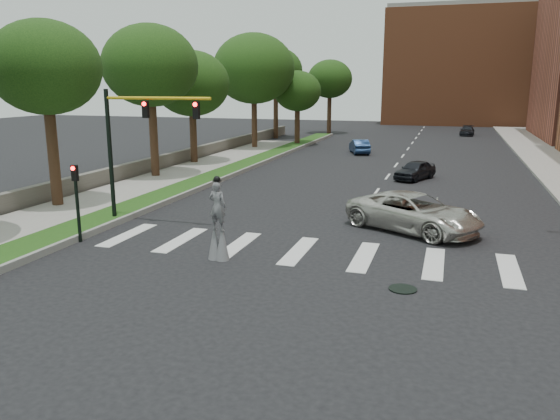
% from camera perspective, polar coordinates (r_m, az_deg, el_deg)
% --- Properties ---
extents(ground_plane, '(160.00, 160.00, 0.00)m').
position_cam_1_polar(ground_plane, '(20.31, 4.72, -5.40)').
color(ground_plane, black).
rests_on(ground_plane, ground).
extents(grass_median, '(2.00, 60.00, 0.25)m').
position_cam_1_polar(grass_median, '(42.33, -4.50, 4.44)').
color(grass_median, '#1C4313').
rests_on(grass_median, ground).
extents(median_curb, '(0.20, 60.00, 0.28)m').
position_cam_1_polar(median_curb, '(41.95, -3.17, 4.40)').
color(median_curb, gray).
rests_on(median_curb, ground).
extents(sidewalk_left, '(4.00, 60.00, 0.18)m').
position_cam_1_polar(sidewalk_left, '(34.92, -15.24, 2.13)').
color(sidewalk_left, gray).
rests_on(sidewalk_left, ground).
extents(stone_wall, '(0.50, 56.00, 1.10)m').
position_cam_1_polar(stone_wall, '(46.36, -9.94, 5.56)').
color(stone_wall, '#57534B').
rests_on(stone_wall, ground).
extents(manhole, '(0.90, 0.90, 0.04)m').
position_cam_1_polar(manhole, '(18.03, 12.71, -8.05)').
color(manhole, black).
rests_on(manhole, ground).
extents(building_backdrop, '(26.00, 14.00, 18.00)m').
position_cam_1_polar(building_backdrop, '(96.88, 19.09, 13.85)').
color(building_backdrop, '#995130').
rests_on(building_backdrop, ground).
extents(traffic_signal, '(5.30, 0.23, 6.20)m').
position_cam_1_polar(traffic_signal, '(26.00, -15.23, 7.59)').
color(traffic_signal, black).
rests_on(traffic_signal, ground).
extents(secondary_signal, '(0.25, 0.21, 3.23)m').
position_cam_1_polar(secondary_signal, '(23.77, -20.48, 1.37)').
color(secondary_signal, black).
rests_on(secondary_signal, ground).
extents(stilt_performer, '(0.84, 0.56, 3.17)m').
position_cam_1_polar(stilt_performer, '(20.29, -6.49, -1.65)').
color(stilt_performer, '#372216').
rests_on(stilt_performer, ground).
extents(suv_crossing, '(6.68, 5.42, 1.69)m').
position_cam_1_polar(suv_crossing, '(24.95, 13.83, -0.24)').
color(suv_crossing, beige).
rests_on(suv_crossing, ground).
extents(car_near, '(2.96, 4.18, 1.32)m').
position_cam_1_polar(car_near, '(38.64, 13.94, 4.07)').
color(car_near, black).
rests_on(car_near, ground).
extents(car_mid, '(2.67, 4.29, 1.33)m').
position_cam_1_polar(car_mid, '(52.50, 8.30, 6.60)').
color(car_mid, navy).
rests_on(car_mid, ground).
extents(car_far, '(1.98, 4.26, 1.20)m').
position_cam_1_polar(car_far, '(74.57, 18.97, 7.84)').
color(car_far, black).
rests_on(car_far, ground).
extents(tree_1, '(5.57, 5.57, 9.60)m').
position_cam_1_polar(tree_1, '(30.67, -23.33, 13.42)').
color(tree_1, '#372216').
rests_on(tree_1, ground).
extents(tree_2, '(6.44, 6.44, 10.37)m').
position_cam_1_polar(tree_2, '(38.78, -13.42, 14.42)').
color(tree_2, '#372216').
rests_on(tree_2, ground).
extents(tree_3, '(6.11, 6.11, 9.06)m').
position_cam_1_polar(tree_3, '(45.18, -9.23, 12.88)').
color(tree_3, '#372216').
rests_on(tree_3, ground).
extents(tree_4, '(8.10, 8.10, 11.36)m').
position_cam_1_polar(tree_4, '(55.74, -2.76, 14.53)').
color(tree_4, '#372216').
rests_on(tree_4, ground).
extents(tree_5, '(6.35, 6.35, 10.71)m').
position_cam_1_polar(tree_5, '(66.72, -0.45, 14.34)').
color(tree_5, '#372216').
rests_on(tree_5, ground).
extents(tree_6, '(4.97, 4.97, 7.83)m').
position_cam_1_polar(tree_6, '(58.82, 1.83, 12.28)').
color(tree_6, '#372216').
rests_on(tree_6, ground).
extents(tree_7, '(5.84, 5.84, 9.57)m').
position_cam_1_polar(tree_7, '(73.53, 5.24, 13.45)').
color(tree_7, '#372216').
rests_on(tree_7, ground).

